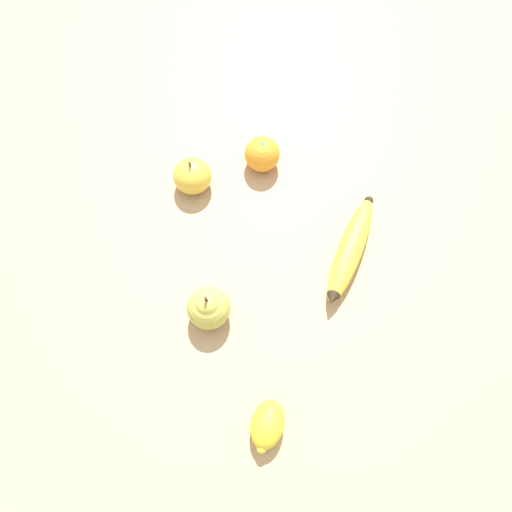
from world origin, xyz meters
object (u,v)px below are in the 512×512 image
at_px(banana, 350,250).
at_px(orange, 262,154).
at_px(pear, 208,307).
at_px(lemon, 267,425).
at_px(apple, 192,176).

height_order(banana, orange, orange).
distance_m(banana, pear, 0.27).
xyz_separation_m(orange, lemon, (0.35, 0.34, -0.01)).
relative_size(pear, apple, 1.17).
bearing_deg(banana, orange, -118.44).
distance_m(banana, apple, 0.32).
height_order(pear, apple, pear).
xyz_separation_m(banana, lemon, (0.32, 0.09, 0.00)).
xyz_separation_m(apple, lemon, (0.23, 0.40, -0.01)).
distance_m(pear, lemon, 0.21).
relative_size(banana, pear, 2.45).
relative_size(banana, apple, 2.87).
xyz_separation_m(pear, lemon, (0.07, 0.20, -0.01)).
height_order(apple, lemon, apple).
bearing_deg(lemon, pear, -109.16).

